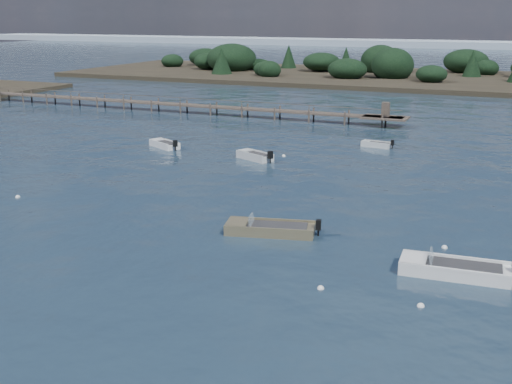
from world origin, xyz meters
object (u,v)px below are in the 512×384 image
at_px(tender_far_grey_b, 376,145).
at_px(tender_far_white, 255,157).
at_px(dinghy_mid_white_a, 270,230).
at_px(tender_far_grey, 165,146).
at_px(jetty, 184,105).
at_px(dinghy_mid_white_b, 454,271).

bearing_deg(tender_far_grey_b, tender_far_white, -131.01).
relative_size(tender_far_grey_b, dinghy_mid_white_a, 0.56).
relative_size(tender_far_grey_b, tender_far_grey, 0.83).
height_order(tender_far_white, jetty, jetty).
bearing_deg(tender_far_white, jetty, 132.32).
bearing_deg(tender_far_grey_b, jetty, 157.19).
distance_m(dinghy_mid_white_a, tender_far_white, 19.30).
bearing_deg(jetty, dinghy_mid_white_a, -54.06).
relative_size(dinghy_mid_white_a, dinghy_mid_white_b, 0.99).
bearing_deg(jetty, dinghy_mid_white_b, -46.57).
height_order(tender_far_grey_b, jetty, jetty).
height_order(tender_far_white, dinghy_mid_white_b, dinghy_mid_white_b).
xyz_separation_m(tender_far_grey_b, tender_far_grey, (-18.20, -8.23, 0.02)).
height_order(dinghy_mid_white_a, tender_far_white, tender_far_white).
height_order(dinghy_mid_white_b, jetty, jetty).
bearing_deg(jetty, tender_far_grey_b, -22.81).
bearing_deg(tender_far_grey, tender_far_grey_b, 24.33).
distance_m(dinghy_mid_white_a, dinghy_mid_white_b, 10.64).
height_order(tender_far_grey_b, tender_far_grey, tender_far_grey).
xyz_separation_m(tender_far_grey_b, dinghy_mid_white_a, (0.28, -26.84, 0.02)).
distance_m(tender_far_grey, tender_far_white, 9.97).
bearing_deg(dinghy_mid_white_a, jetty, 125.94).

